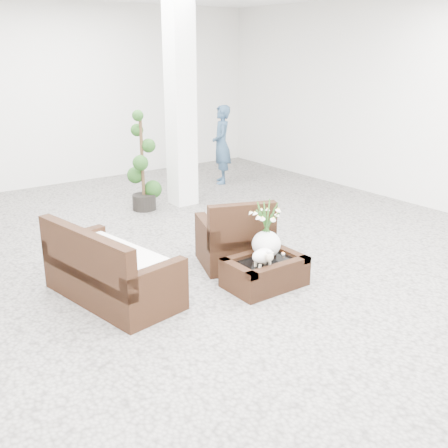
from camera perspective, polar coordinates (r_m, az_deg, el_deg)
ground at (r=6.82m, az=-0.50°, el=-4.73°), size 11.00×11.00×0.00m
column at (r=9.32m, az=-4.62°, el=12.62°), size 0.40×0.40×3.50m
coffee_table at (r=6.31m, az=4.32°, el=-5.23°), size 0.90×0.60×0.31m
sheep_figurine at (r=6.06m, az=4.12°, el=-3.55°), size 0.28×0.23×0.21m
planter_narcissus at (r=6.24m, az=4.55°, el=-0.03°), size 0.44×0.44×0.80m
tealight at (r=6.44m, az=6.29°, el=-3.13°), size 0.04×0.04×0.03m
armchair at (r=6.81m, az=1.08°, el=-0.71°), size 1.07×1.05×0.90m
loveseat at (r=6.03m, az=-11.76°, el=-3.89°), size 1.05×1.74×0.87m
topiary at (r=9.14m, az=-8.65°, el=6.52°), size 0.44×0.44×1.66m
shopper at (r=10.92m, az=-0.26°, el=8.40°), size 0.62×0.68×1.57m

